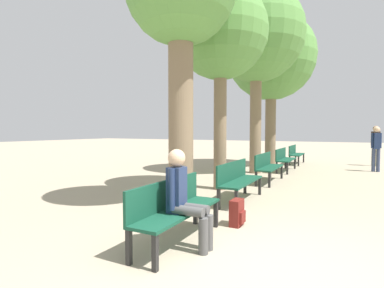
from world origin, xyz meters
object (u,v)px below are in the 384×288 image
bench_row_1 (237,178)px  backpack (237,213)px  bench_row_0 (174,205)px  bench_row_2 (267,165)px  pedestrian_near (376,146)px  bench_row_3 (284,158)px  person_seated (184,196)px  tree_row_1 (220,34)px  tree_row_2 (256,36)px  pedestrian_mid (375,143)px  tree_row_3 (271,57)px  bench_row_4 (295,153)px

bench_row_1 → backpack: (0.55, -1.64, -0.30)m
bench_row_0 → bench_row_1: (0.00, 2.73, 0.00)m
bench_row_1 → backpack: bench_row_1 is taller
bench_row_2 → pedestrian_near: size_ratio=1.06×
bench_row_1 → bench_row_2: 2.73m
bench_row_3 → person_seated: size_ratio=1.38×
tree_row_1 → tree_row_2: size_ratio=0.80×
bench_row_0 → pedestrian_mid: size_ratio=1.03×
bench_row_3 → backpack: (0.55, -7.09, -0.30)m
tree_row_1 → pedestrian_mid: tree_row_1 is taller
bench_row_3 → backpack: bearing=-85.5°
bench_row_2 → pedestrian_near: (3.10, 4.13, 0.46)m
bench_row_1 → backpack: bearing=-71.3°
tree_row_1 → tree_row_3: tree_row_3 is taller
bench_row_0 → tree_row_2: (-0.85, 7.21, 4.44)m
bench_row_2 → tree_row_1: bearing=-117.1°
bench_row_3 → pedestrian_near: bearing=24.3°
bench_row_3 → bench_row_4: 2.73m
bench_row_4 → backpack: size_ratio=4.22×
bench_row_3 → bench_row_4: (0.00, 2.73, 0.00)m
tree_row_2 → person_seated: 8.54m
pedestrian_mid → person_seated: bearing=-104.3°
person_seated → backpack: 1.34m
tree_row_3 → person_seated: size_ratio=5.03×
bench_row_1 → pedestrian_near: 7.54m
tree_row_2 → pedestrian_near: bearing=31.0°
bench_row_1 → bench_row_2: bearing=90.0°
pedestrian_mid → bench_row_3: bearing=-132.7°
bench_row_0 → bench_row_4: 10.91m
bench_row_2 → person_seated: person_seated is taller
bench_row_3 → tree_row_3: (-0.85, 1.42, 4.18)m
tree_row_1 → bench_row_0: bearing=-77.4°
bench_row_1 → bench_row_4: bearing=90.0°
pedestrian_near → person_seated: bearing=-106.5°
bench_row_3 → backpack: bench_row_3 is taller
tree_row_2 → pedestrian_near: 6.09m
tree_row_2 → tree_row_3: bearing=90.0°
pedestrian_mid → backpack: bearing=-104.2°
tree_row_3 → pedestrian_near: tree_row_3 is taller
tree_row_1 → pedestrian_mid: (4.08, 7.89, -3.05)m
bench_row_3 → pedestrian_mid: (3.23, 3.50, 0.49)m
bench_row_3 → bench_row_1: bearing=-90.0°
bench_row_1 → bench_row_3: bearing=90.0°
tree_row_3 → tree_row_2: bearing=-90.0°
bench_row_0 → pedestrian_near: 10.09m
pedestrian_mid → tree_row_1: bearing=-117.3°
tree_row_3 → person_seated: (1.08, -9.72, -4.00)m
bench_row_2 → pedestrian_near: 5.19m
bench_row_2 → tree_row_3: size_ratio=0.27×
tree_row_2 → bench_row_2: bearing=-64.1°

